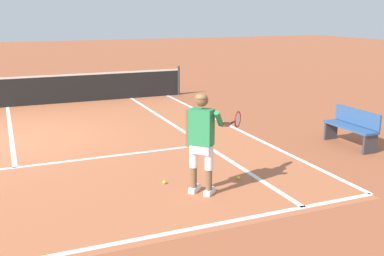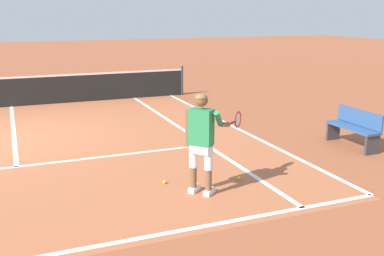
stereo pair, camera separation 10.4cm
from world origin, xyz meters
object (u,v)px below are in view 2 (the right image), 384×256
tennis_player (202,137)px  tennis_ball_by_baseline (164,182)px  courtside_bench (354,127)px  tennis_ball_near_feet (239,178)px

tennis_player → tennis_ball_by_baseline: size_ratio=25.95×
tennis_player → tennis_ball_by_baseline: bearing=125.4°
tennis_player → courtside_bench: tennis_player is taller
tennis_ball_by_baseline → courtside_bench: bearing=7.3°
tennis_ball_near_feet → tennis_ball_by_baseline: (-1.33, 0.32, 0.00)m
tennis_player → tennis_ball_near_feet: tennis_player is taller
courtside_bench → tennis_player: bearing=-163.7°
tennis_ball_near_feet → courtside_bench: (3.41, 0.93, 0.42)m
courtside_bench → tennis_ball_by_baseline: bearing=-172.7°
tennis_ball_near_feet → courtside_bench: size_ratio=0.05×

